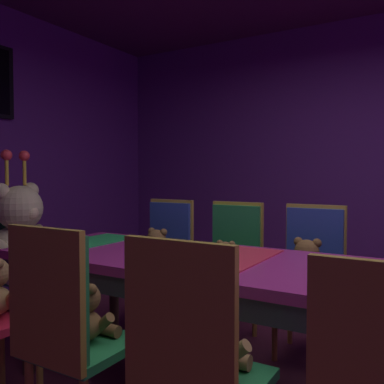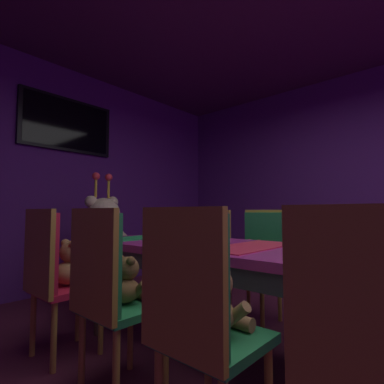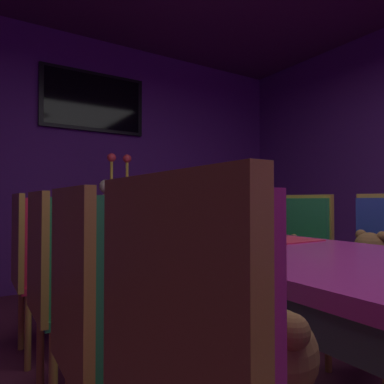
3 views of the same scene
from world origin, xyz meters
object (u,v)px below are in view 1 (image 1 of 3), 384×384
Objects in this scene: teddy_right_4 at (225,261)px; chair_right_3 at (312,263)px; chair_right_5 at (166,248)px; teddy_right_3 at (306,267)px; chair_left_3 at (190,352)px; teddy_left_4 at (87,315)px; chair_left_4 at (61,320)px; banquet_table at (335,289)px; teddy_left_3 at (211,342)px; throne_chair at (7,253)px; chair_right_4 at (233,255)px; king_teddy_bear at (21,234)px; teddy_right_5 at (156,251)px.

chair_right_3 is at bearing 104.46° from teddy_right_4.
chair_right_5 is at bearing -102.80° from teddy_right_4.
teddy_right_3 is at bearing 90.39° from teddy_right_4.
chair_right_5 is at bearing 36.50° from chair_left_3.
chair_right_3 is at bearing -21.76° from teddy_left_4.
chair_left_4 reaches higher than teddy_right_4.
banquet_table is 0.87m from chair_left_3.
chair_left_4 is (-0.14, 0.62, 0.02)m from teddy_left_3.
chair_right_3 is 1.00× the size of throne_chair.
chair_right_4 is at bearing 47.93° from banquet_table.
throne_chair is 1.08× the size of king_teddy_bear.
king_teddy_bear reaches higher than chair_right_5.
chair_left_3 is 1.00× the size of chair_right_4.
teddy_right_4 is at bearing 91.00° from teddy_right_5.
teddy_right_5 reaches higher than teddy_left_4.
throne_chair reaches higher than teddy_right_5.
chair_left_3 reaches higher than teddy_right_5.
chair_right_3 is at bearing 23.09° from king_teddy_bear.
chair_right_4 is 1.58m from king_teddy_bear.
teddy_right_3 is 1.04× the size of teddy_right_5.
chair_right_3 reaches higher than teddy_right_3.
teddy_right_5 is at bearing 66.16° from banquet_table.
chair_right_5 reaches higher than teddy_left_4.
chair_right_5 is (1.62, 1.20, 0.00)m from chair_left_3.
teddy_left_3 is at bearing -18.99° from king_teddy_bear.
chair_right_4 reaches higher than teddy_left_3.
king_teddy_bear is at bearing -48.62° from teddy_right_5.
banquet_table reaches higher than teddy_right_4.
teddy_right_3 reaches higher than teddy_left_4.
teddy_right_3 is 1.19m from chair_right_5.
teddy_left_3 reaches higher than teddy_right_4.
teddy_right_4 is 0.60m from teddy_right_5.
teddy_right_5 is at bearing 23.56° from teddy_left_4.
chair_right_5 is at bearing -89.34° from chair_right_4.
chair_left_4 is at bearing -20.03° from chair_right_3.
chair_left_4 and chair_right_5 have the same top height.
teddy_right_3 is at bearing 83.65° from chair_right_5.
chair_right_4 is 1.00× the size of throne_chair.
banquet_table is at bearing -0.00° from king_teddy_bear.
chair_left_4 reaches higher than banquet_table.
chair_left_3 is 2.88× the size of teddy_right_3.
chair_left_3 is at bearing 39.11° from teddy_right_5.
teddy_right_4 is 0.30× the size of king_teddy_bear.
chair_left_3 reaches higher than teddy_right_3.
chair_left_4 is at bearing -0.51° from teddy_right_4.
throne_chair is (-0.68, 2.10, -0.00)m from teddy_right_3.
teddy_right_3 is (-0.15, 0.00, 0.00)m from chair_right_3.
king_teddy_bear reaches higher than banquet_table.
teddy_left_3 is 0.92× the size of teddy_right_5.
throne_chair is (-0.67, 1.52, 0.03)m from teddy_right_4.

